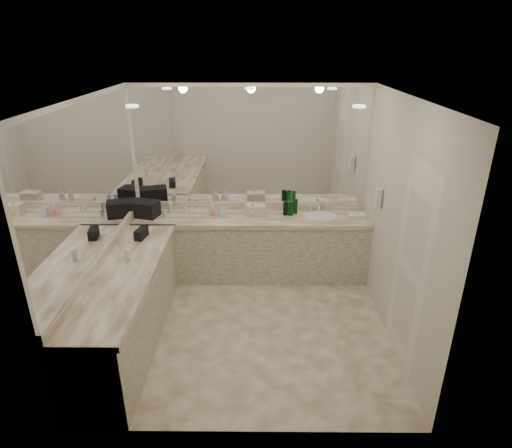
{
  "coord_description": "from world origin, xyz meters",
  "views": [
    {
      "loc": [
        0.12,
        -4.17,
        3.09
      ],
      "look_at": [
        0.08,
        0.4,
        1.13
      ],
      "focal_mm": 30.0,
      "sensor_mm": 36.0,
      "label": 1
    }
  ],
  "objects_px": {
    "wall_phone": "(378,198)",
    "cream_cosmetic_case": "(256,210)",
    "soap_bottle_b": "(222,209)",
    "soap_bottle_c": "(253,210)",
    "hand_towel": "(357,215)",
    "soap_bottle_a": "(212,207)",
    "black_toiletry_bag": "(144,208)",
    "sink": "(320,217)"
  },
  "relations": [
    {
      "from": "soap_bottle_a",
      "to": "soap_bottle_b",
      "type": "distance_m",
      "value": 0.14
    },
    {
      "from": "wall_phone",
      "to": "cream_cosmetic_case",
      "type": "height_order",
      "value": "wall_phone"
    },
    {
      "from": "hand_towel",
      "to": "soap_bottle_b",
      "type": "height_order",
      "value": "soap_bottle_b"
    },
    {
      "from": "wall_phone",
      "to": "cream_cosmetic_case",
      "type": "distance_m",
      "value": 1.62
    },
    {
      "from": "soap_bottle_a",
      "to": "soap_bottle_c",
      "type": "distance_m",
      "value": 0.56
    },
    {
      "from": "cream_cosmetic_case",
      "to": "soap_bottle_a",
      "type": "xyz_separation_m",
      "value": [
        -0.6,
        0.02,
        0.03
      ]
    },
    {
      "from": "wall_phone",
      "to": "black_toiletry_bag",
      "type": "xyz_separation_m",
      "value": [
        -3.0,
        0.5,
        -0.34
      ]
    },
    {
      "from": "soap_bottle_c",
      "to": "black_toiletry_bag",
      "type": "bearing_deg",
      "value": -179.81
    },
    {
      "from": "wall_phone",
      "to": "soap_bottle_a",
      "type": "height_order",
      "value": "wall_phone"
    },
    {
      "from": "wall_phone",
      "to": "soap_bottle_b",
      "type": "relative_size",
      "value": 1.32
    },
    {
      "from": "cream_cosmetic_case",
      "to": "soap_bottle_b",
      "type": "bearing_deg",
      "value": -175.12
    },
    {
      "from": "soap_bottle_a",
      "to": "hand_towel",
      "type": "bearing_deg",
      "value": -1.52
    },
    {
      "from": "hand_towel",
      "to": "soap_bottle_c",
      "type": "relative_size",
      "value": 1.25
    },
    {
      "from": "black_toiletry_bag",
      "to": "sink",
      "type": "bearing_deg",
      "value": 0.0
    },
    {
      "from": "cream_cosmetic_case",
      "to": "soap_bottle_c",
      "type": "relative_size",
      "value": 1.41
    },
    {
      "from": "sink",
      "to": "soap_bottle_b",
      "type": "height_order",
      "value": "soap_bottle_b"
    },
    {
      "from": "black_toiletry_bag",
      "to": "cream_cosmetic_case",
      "type": "distance_m",
      "value": 1.51
    },
    {
      "from": "wall_phone",
      "to": "soap_bottle_c",
      "type": "xyz_separation_m",
      "value": [
        -1.52,
        0.5,
        -0.36
      ]
    },
    {
      "from": "black_toiletry_bag",
      "to": "soap_bottle_b",
      "type": "xyz_separation_m",
      "value": [
        1.06,
        0.02,
        -0.02
      ]
    },
    {
      "from": "sink",
      "to": "wall_phone",
      "type": "bearing_deg",
      "value": -39.57
    },
    {
      "from": "sink",
      "to": "hand_towel",
      "type": "distance_m",
      "value": 0.49
    },
    {
      "from": "hand_towel",
      "to": "soap_bottle_a",
      "type": "height_order",
      "value": "soap_bottle_a"
    },
    {
      "from": "soap_bottle_c",
      "to": "soap_bottle_a",
      "type": "bearing_deg",
      "value": 175.54
    },
    {
      "from": "wall_phone",
      "to": "soap_bottle_a",
      "type": "xyz_separation_m",
      "value": [
        -2.08,
        0.55,
        -0.34
      ]
    },
    {
      "from": "black_toiletry_bag",
      "to": "soap_bottle_c",
      "type": "height_order",
      "value": "black_toiletry_bag"
    },
    {
      "from": "soap_bottle_a",
      "to": "soap_bottle_c",
      "type": "bearing_deg",
      "value": -4.46
    },
    {
      "from": "wall_phone",
      "to": "cream_cosmetic_case",
      "type": "relative_size",
      "value": 0.91
    },
    {
      "from": "hand_towel",
      "to": "soap_bottle_a",
      "type": "relative_size",
      "value": 1.07
    },
    {
      "from": "soap_bottle_b",
      "to": "soap_bottle_a",
      "type": "bearing_deg",
      "value": 169.52
    },
    {
      "from": "hand_towel",
      "to": "soap_bottle_c",
      "type": "xyz_separation_m",
      "value": [
        -1.41,
        0.01,
        0.07
      ]
    },
    {
      "from": "cream_cosmetic_case",
      "to": "hand_towel",
      "type": "height_order",
      "value": "cream_cosmetic_case"
    },
    {
      "from": "black_toiletry_bag",
      "to": "soap_bottle_c",
      "type": "relative_size",
      "value": 2.08
    },
    {
      "from": "hand_towel",
      "to": "soap_bottle_a",
      "type": "distance_m",
      "value": 1.97
    },
    {
      "from": "hand_towel",
      "to": "black_toiletry_bag",
      "type": "bearing_deg",
      "value": 179.93
    },
    {
      "from": "sink",
      "to": "black_toiletry_bag",
      "type": "relative_size",
      "value": 1.12
    },
    {
      "from": "sink",
      "to": "soap_bottle_c",
      "type": "xyz_separation_m",
      "value": [
        -0.92,
        0.0,
        0.1
      ]
    },
    {
      "from": "soap_bottle_a",
      "to": "soap_bottle_c",
      "type": "height_order",
      "value": "soap_bottle_a"
    },
    {
      "from": "sink",
      "to": "hand_towel",
      "type": "relative_size",
      "value": 1.87
    },
    {
      "from": "wall_phone",
      "to": "soap_bottle_b",
      "type": "height_order",
      "value": "wall_phone"
    },
    {
      "from": "black_toiletry_bag",
      "to": "soap_bottle_c",
      "type": "distance_m",
      "value": 1.47
    },
    {
      "from": "cream_cosmetic_case",
      "to": "soap_bottle_c",
      "type": "bearing_deg",
      "value": -146.66
    },
    {
      "from": "soap_bottle_c",
      "to": "soap_bottle_b",
      "type": "bearing_deg",
      "value": 177.59
    }
  ]
}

